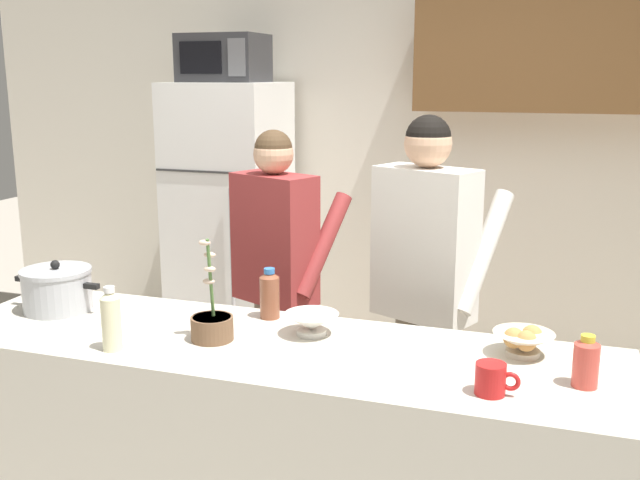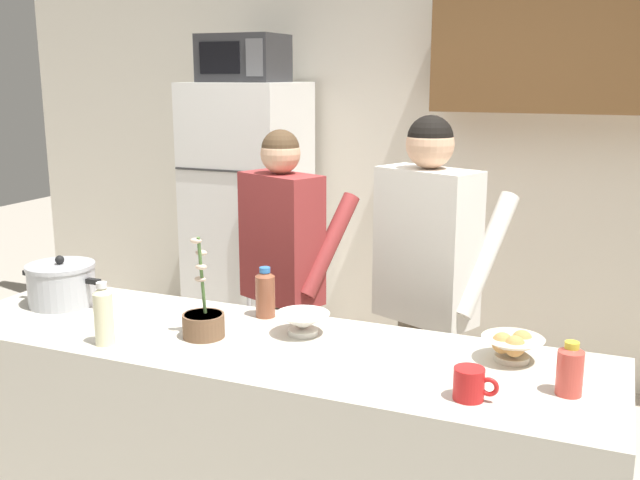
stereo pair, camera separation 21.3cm
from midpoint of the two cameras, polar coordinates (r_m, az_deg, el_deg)
The scene contains 14 objects.
back_wall_unit at distance 4.52m, azimuth 8.50°, elevation 7.54°, with size 6.00×0.48×2.60m.
kitchen_island at distance 2.77m, azimuth -6.08°, elevation -16.95°, with size 2.43×0.68×0.92m, color beige.
refrigerator at distance 4.62m, azimuth -8.36°, elevation 0.96°, with size 0.64×0.68×1.79m.
microwave at distance 4.51m, azimuth -8.93°, elevation 13.89°, with size 0.48×0.37×0.28m.
person_near_pot at distance 3.47m, azimuth -5.20°, elevation -1.39°, with size 0.59×0.54×1.59m.
person_by_sink at distance 3.10m, azimuth 6.32°, elevation -1.88°, with size 0.61×0.56×1.68m.
cooking_pot at distance 3.10m, azimuth -21.77°, elevation -3.64°, with size 0.39×0.27×0.20m.
coffee_mug at distance 2.19m, azimuth 10.56°, elevation -10.70°, with size 0.13×0.09×0.10m.
bread_bowl at distance 2.50m, azimuth 13.31°, elevation -7.75°, with size 0.20×0.20×0.10m.
empty_bowl at distance 2.63m, azimuth -3.00°, elevation -6.49°, with size 0.20×0.20×0.08m.
bottle_near_edge at distance 2.30m, azimuth 17.64°, elevation -9.09°, with size 0.08×0.08×0.16m.
bottle_mid_counter at distance 2.80m, azimuth -6.15°, elevation -4.23°, with size 0.08×0.08×0.20m.
bottle_far_corner at distance 2.59m, azimuth -18.34°, elevation -5.95°, with size 0.07×0.07×0.22m.
potted_orchid at distance 2.62m, azimuth -10.79°, elevation -6.47°, with size 0.15×0.15×0.37m.
Camera 1 is at (0.93, -2.22, 1.84)m, focal length 40.85 mm.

